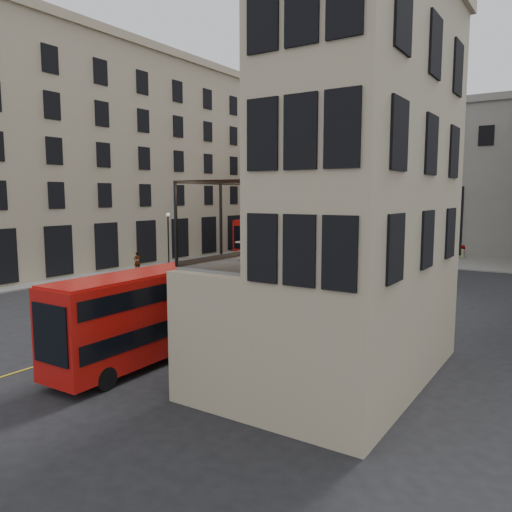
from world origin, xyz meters
The scene contains 31 objects.
ground centered at (0.00, 0.00, 0.00)m, with size 140.00×140.00×0.00m, color black.
host_building_main centered at (9.95, 0.00, 7.79)m, with size 7.26×11.40×15.10m.
host_frontage centered at (6.50, 0.00, 2.25)m, with size 3.00×11.00×4.50m, color tan.
cafe_floor centered at (6.50, 0.00, 4.55)m, with size 3.00×10.00×0.10m, color slate.
building_left centered at (-26.96, 20.00, 11.38)m, with size 14.60×50.60×22.00m.
gateway centered at (-5.00, 47.99, 9.39)m, with size 35.00×10.60×18.00m.
pavement_far centered at (-6.00, 38.00, 0.06)m, with size 40.00×12.00×0.12m, color slate.
pavement_left centered at (-22.00, 12.00, 0.06)m, with size 8.00×48.00×0.12m, color slate.
traffic_light_near centered at (-1.00, 12.00, 2.42)m, with size 0.16×0.20×3.80m.
traffic_light_far centered at (-15.00, 28.00, 2.42)m, with size 0.16×0.20×3.80m.
street_lamp_a centered at (-17.00, 18.00, 2.39)m, with size 0.36×0.36×5.33m.
street_lamp_b centered at (-6.00, 34.00, 2.39)m, with size 0.36×0.36×5.33m.
bus_near centered at (1.40, -2.70, 2.17)m, with size 2.42×9.72×3.86m.
bus_far centered at (-13.02, 30.68, 2.48)m, with size 3.09×11.16×4.41m.
car_a centered at (-6.75, 17.11, 0.78)m, with size 1.83×4.56×1.55m, color #9EA1A6.
car_b centered at (0.00, 30.86, 0.79)m, with size 1.67×4.79×1.58m, color #A60A20.
car_c centered at (-15.02, 29.45, 0.66)m, with size 1.86×4.58×1.33m, color black.
bicycle centered at (-0.44, 12.98, 0.46)m, with size 0.61×1.74×0.91m, color gray.
cyclist centered at (-5.10, 15.20, 0.77)m, with size 0.56×0.37×1.54m, color #A9DF17.
pedestrian_a centered at (-19.00, 33.65, 0.93)m, with size 0.90×0.70×1.86m, color gray.
pedestrian_b centered at (-9.35, 34.88, 0.84)m, with size 1.09×0.63×1.68m, color gray.
pedestrian_c centered at (-0.69, 39.78, 0.87)m, with size 1.02×0.42×1.74m, color gray.
pedestrian_d centered at (5.78, 39.81, 0.81)m, with size 0.79×0.52×1.62m, color gray.
pedestrian_e centered at (-17.72, 14.56, 0.91)m, with size 0.66×0.43×1.81m, color gray.
cafe_table_near centered at (5.95, -2.42, 5.07)m, with size 0.56×0.56×0.70m.
cafe_table_mid centered at (5.61, -0.06, 5.14)m, with size 0.66×0.66×0.82m.
cafe_table_far centered at (5.36, 3.45, 5.08)m, with size 0.58×0.58×0.73m.
cafe_chair_a centered at (7.61, -3.52, 4.83)m, with size 0.44×0.44×0.77m.
cafe_chair_b centered at (7.29, 0.31, 4.87)m, with size 0.50×0.50×0.88m.
cafe_chair_c centered at (7.35, 0.51, 4.88)m, with size 0.56×0.56×0.92m.
cafe_chair_d centered at (7.30, 2.54, 4.89)m, with size 0.57×0.57×0.96m.
Camera 1 is at (16.47, -17.56, 7.02)m, focal length 35.00 mm.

